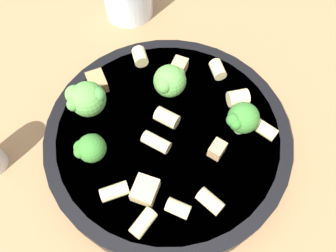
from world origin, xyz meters
TOP-DOWN VIEW (x-y plane):
  - ground_plane at (0.00, 0.00)m, footprint 2.00×2.00m
  - pasta_bowl at (0.00, 0.00)m, footprint 0.26×0.26m
  - broccoli_floret_0 at (0.02, -0.08)m, footprint 0.03×0.03m
  - broccoli_floret_1 at (0.01, 0.07)m, footprint 0.03×0.04m
  - broccoli_floret_2 at (-0.03, -0.08)m, footprint 0.04×0.04m
  - broccoli_floret_3 at (-0.05, 0.01)m, footprint 0.04×0.04m
  - rigatoni_0 at (0.08, 0.03)m, footprint 0.03×0.03m
  - rigatoni_1 at (-0.03, 0.08)m, footprint 0.02×0.02m
  - rigatoni_2 at (0.10, -0.03)m, footprint 0.03×0.03m
  - rigatoni_3 at (0.01, 0.10)m, footprint 0.03×0.03m
  - rigatoni_4 at (-0.07, 0.07)m, footprint 0.02×0.02m
  - rigatoni_5 at (-0.01, 0.00)m, footprint 0.03×0.03m
  - rigatoni_6 at (0.02, -0.01)m, footprint 0.03×0.03m
  - rigatoni_7 at (0.09, -0.00)m, footprint 0.02×0.03m
  - rigatoni_8 at (0.06, -0.06)m, footprint 0.02×0.03m
  - rigatoni_9 at (-0.10, -0.02)m, footprint 0.02×0.02m
  - chicken_chunk_0 at (-0.07, -0.07)m, footprint 0.03×0.03m
  - chicken_chunk_1 at (0.03, 0.05)m, footprint 0.02×0.02m
  - chicken_chunk_2 at (-0.08, 0.02)m, footprint 0.02×0.02m
  - chicken_chunk_3 at (0.07, -0.03)m, footprint 0.03×0.03m

SIDE VIEW (x-z plane):
  - ground_plane at x=0.00m, z-range 0.00..0.00m
  - pasta_bowl at x=0.00m, z-range 0.00..0.03m
  - rigatoni_2 at x=0.10m, z-range 0.03..0.04m
  - rigatoni_8 at x=0.06m, z-range 0.03..0.04m
  - rigatoni_7 at x=0.09m, z-range 0.03..0.04m
  - rigatoni_6 at x=0.02m, z-range 0.03..0.04m
  - rigatoni_3 at x=0.01m, z-range 0.03..0.04m
  - rigatoni_0 at x=0.08m, z-range 0.03..0.04m
  - chicken_chunk_3 at x=0.07m, z-range 0.03..0.04m
  - chicken_chunk_1 at x=0.03m, z-range 0.03..0.04m
  - chicken_chunk_0 at x=-0.07m, z-range 0.03..0.04m
  - chicken_chunk_2 at x=-0.08m, z-range 0.03..0.04m
  - rigatoni_4 at x=-0.07m, z-range 0.03..0.04m
  - rigatoni_5 at x=-0.01m, z-range 0.03..0.04m
  - rigatoni_9 at x=-0.10m, z-range 0.03..0.05m
  - rigatoni_1 at x=-0.03m, z-range 0.03..0.05m
  - broccoli_floret_0 at x=0.02m, z-range 0.03..0.07m
  - broccoli_floret_3 at x=-0.05m, z-range 0.03..0.07m
  - broccoli_floret_1 at x=0.01m, z-range 0.03..0.07m
  - broccoli_floret_2 at x=-0.03m, z-range 0.03..0.08m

